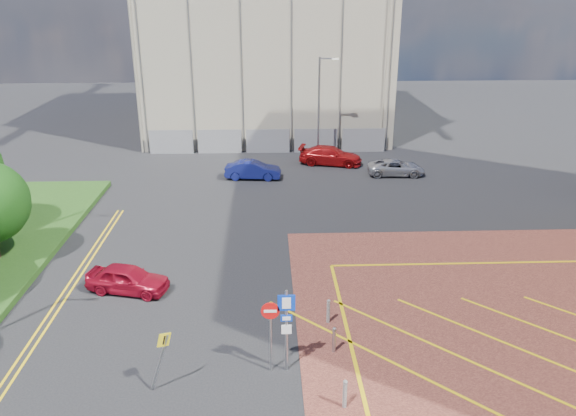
{
  "coord_description": "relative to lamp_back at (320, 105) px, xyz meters",
  "views": [
    {
      "loc": [
        -0.09,
        -15.54,
        12.54
      ],
      "look_at": [
        0.7,
        4.68,
        4.75
      ],
      "focal_mm": 35.0,
      "sensor_mm": 36.0,
      "label": 1
    }
  ],
  "objects": [
    {
      "name": "ground",
      "position": [
        -4.08,
        -28.0,
        -4.36
      ],
      "size": [
        140.0,
        140.0,
        0.0
      ],
      "primitive_type": "plane",
      "color": "black",
      "rests_on": "ground"
    },
    {
      "name": "lamp_back",
      "position": [
        0.0,
        0.0,
        0.0
      ],
      "size": [
        1.53,
        0.16,
        8.0
      ],
      "color": "#9EA0A8",
      "rests_on": "ground"
    },
    {
      "name": "sign_cluster",
      "position": [
        -3.78,
        -27.02,
        -2.41
      ],
      "size": [
        1.17,
        0.12,
        3.2
      ],
      "color": "#9EA0A8",
      "rests_on": "ground"
    },
    {
      "name": "warning_sign",
      "position": [
        -7.74,
        -27.92,
        -2.93
      ],
      "size": [
        0.81,
        0.43,
        2.24
      ],
      "color": "#9EA0A8",
      "rests_on": "ground"
    },
    {
      "name": "bollard_row",
      "position": [
        -1.78,
        -29.67,
        -3.89
      ],
      "size": [
        0.14,
        11.14,
        0.9
      ],
      "color": "#9EA0A8",
      "rests_on": "forecourt"
    },
    {
      "name": "construction_building",
      "position": [
        -4.08,
        12.0,
        6.64
      ],
      "size": [
        21.2,
        19.2,
        22.0
      ],
      "primitive_type": "cube",
      "color": "#B8AD96",
      "rests_on": "ground"
    },
    {
      "name": "construction_fence",
      "position": [
        -3.08,
        2.0,
        -3.36
      ],
      "size": [
        21.6,
        0.06,
        2.0
      ],
      "primitive_type": "cube",
      "color": "gray",
      "rests_on": "ground"
    },
    {
      "name": "car_red_left",
      "position": [
        -10.45,
        -21.1,
        -3.73
      ],
      "size": [
        3.93,
        2.33,
        1.25
      ],
      "primitive_type": "imported",
      "rotation": [
        0.0,
        0.0,
        1.32
      ],
      "color": "maroon",
      "rests_on": "ground"
    },
    {
      "name": "car_blue_back",
      "position": [
        -5.19,
        -4.95,
        -3.71
      ],
      "size": [
        4.07,
        1.72,
        1.31
      ],
      "primitive_type": "imported",
      "rotation": [
        0.0,
        0.0,
        1.48
      ],
      "color": "navy",
      "rests_on": "ground"
    },
    {
      "name": "car_red_back",
      "position": [
        0.77,
        -1.58,
        -3.65
      ],
      "size": [
        5.19,
        3.08,
        1.41
      ],
      "primitive_type": "imported",
      "rotation": [
        0.0,
        0.0,
        1.33
      ],
      "color": "#9D0D0F",
      "rests_on": "ground"
    },
    {
      "name": "car_silver_back",
      "position": [
        5.26,
        -4.51,
        -3.78
      ],
      "size": [
        4.23,
        2.11,
        1.15
      ],
      "primitive_type": "imported",
      "rotation": [
        0.0,
        0.0,
        1.52
      ],
      "color": "#A5A4AC",
      "rests_on": "ground"
    }
  ]
}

